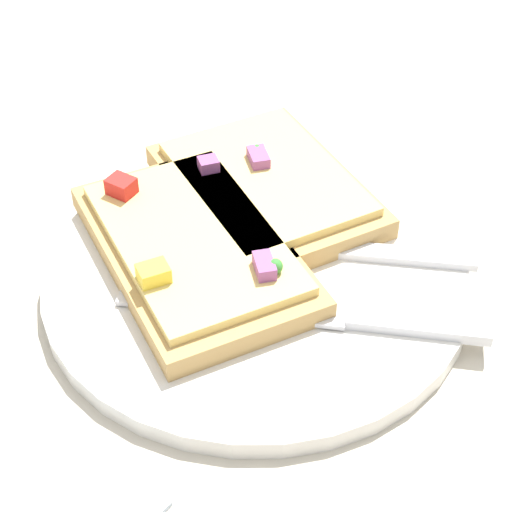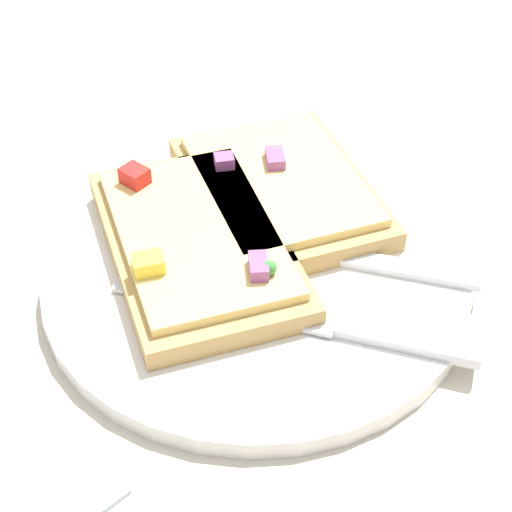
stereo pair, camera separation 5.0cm
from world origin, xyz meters
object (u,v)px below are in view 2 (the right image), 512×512
knife (321,321)px  pizza_slice_main (196,242)px  plate (256,276)px  pizza_slice_corner (280,188)px  fork (289,248)px

knife → pizza_slice_main: bearing=-23.1°
pizza_slice_main → plate: bearing=51.1°
plate → pizza_slice_corner: 0.07m
fork → pizza_slice_corner: pizza_slice_corner is taller
plate → fork: bearing=85.0°
pizza_slice_corner → pizza_slice_main: bearing=-64.0°
plate → knife: 0.06m
fork → pizza_slice_main: (-0.04, -0.04, 0.01)m
plate → pizza_slice_main: size_ratio=1.32×
plate → pizza_slice_corner: (-0.04, 0.06, 0.02)m
pizza_slice_main → fork: bearing=74.1°
pizza_slice_main → pizza_slice_corner: (-0.00, 0.07, -0.00)m
knife → pizza_slice_corner: (-0.10, 0.06, 0.01)m
pizza_slice_main → pizza_slice_corner: 0.07m
knife → pizza_slice_main: (-0.09, -0.01, 0.01)m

